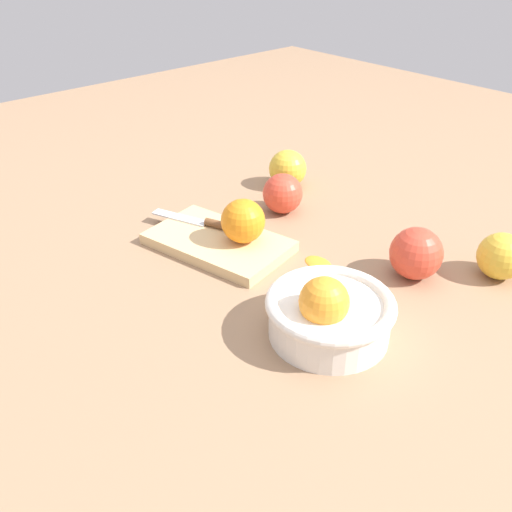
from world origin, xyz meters
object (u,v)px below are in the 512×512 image
object	(u,v)px
apple_front_left	(501,256)
apple_front_right	(288,169)
cutting_board	(218,242)
apple_front_right_2	(283,193)
apple_front_left_2	(416,253)
bowl	(329,313)
orange_on_board	(243,221)
knife	(201,221)

from	to	relation	value
apple_front_left	apple_front_right	bearing A→B (deg)	0.74
cutting_board	apple_front_left	bearing A→B (deg)	-143.36
apple_front_right_2	apple_front_left_2	xyz separation A→B (m)	(-0.30, 0.00, 0.00)
bowl	orange_on_board	distance (m)	0.26
apple_front_right	apple_front_right_2	size ratio (longest dim) A/B	1.02
apple_front_right_2	bowl	bearing A→B (deg)	145.26
apple_front_right	apple_front_right_2	world-z (taller)	apple_front_right
cutting_board	apple_front_right	distance (m)	0.28
cutting_board	apple_front_left	distance (m)	0.45
cutting_board	orange_on_board	world-z (taller)	orange_on_board
bowl	orange_on_board	size ratio (longest dim) A/B	2.35
bowl	apple_front_left	distance (m)	0.32
knife	apple_front_right	bearing A→B (deg)	-80.88
cutting_board	apple_front_right	bearing A→B (deg)	-69.12
apple_front_right_2	apple_front_left	xyz separation A→B (m)	(-0.39, -0.10, -0.00)
apple_front_right	apple_front_left_2	bearing A→B (deg)	166.25
orange_on_board	apple_front_left	xyz separation A→B (m)	(-0.33, -0.24, -0.02)
cutting_board	apple_front_right	world-z (taller)	apple_front_right
cutting_board	knife	xyz separation A→B (m)	(0.06, -0.01, 0.01)
bowl	apple_front_left_2	size ratio (longest dim) A/B	2.11
bowl	knife	bearing A→B (deg)	-7.76
cutting_board	apple_front_right_2	size ratio (longest dim) A/B	3.12
apple_front_left	orange_on_board	bearing A→B (deg)	36.70
knife	apple_front_right	distance (m)	0.26
apple_front_right	apple_front_left	bearing A→B (deg)	-179.26
apple_front_right	knife	bearing A→B (deg)	99.12
apple_front_right	orange_on_board	bearing A→B (deg)	119.72
cutting_board	apple_front_left	world-z (taller)	apple_front_left
apple_front_left_2	bowl	bearing A→B (deg)	92.45
apple_front_left	apple_front_left_2	bearing A→B (deg)	47.71
orange_on_board	apple_front_right_2	xyz separation A→B (m)	(0.06, -0.15, -0.02)
cutting_board	apple_front_left_2	bearing A→B (deg)	-147.84
bowl	apple_front_left_2	bearing A→B (deg)	-87.55
apple_front_right_2	apple_front_right	bearing A→B (deg)	-49.13
cutting_board	apple_front_left_2	xyz separation A→B (m)	(-0.27, -0.17, 0.03)
knife	apple_front_left	xyz separation A→B (m)	(-0.42, -0.26, 0.01)
cutting_board	orange_on_board	bearing A→B (deg)	-143.92
cutting_board	apple_front_right_2	xyz separation A→B (m)	(0.02, -0.17, 0.03)
apple_front_left	apple_front_right_2	bearing A→B (deg)	13.88
apple_front_right_2	apple_front_left	world-z (taller)	apple_front_right_2
cutting_board	apple_front_left	size ratio (longest dim) A/B	3.20
cutting_board	apple_front_right	size ratio (longest dim) A/B	3.05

